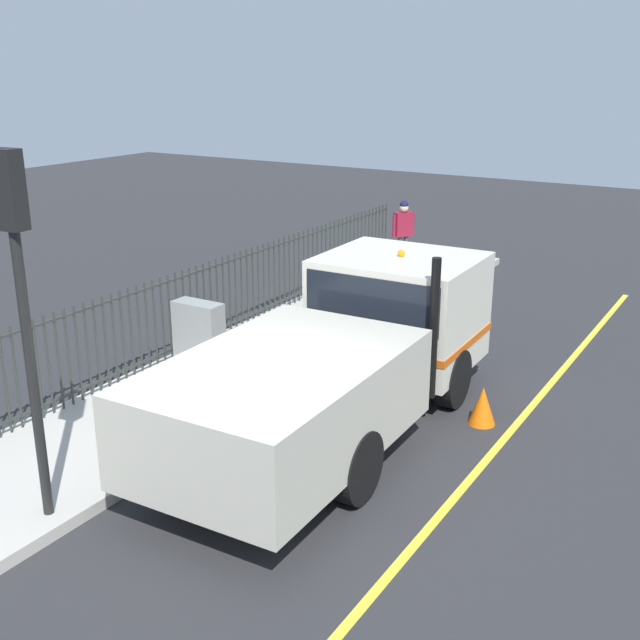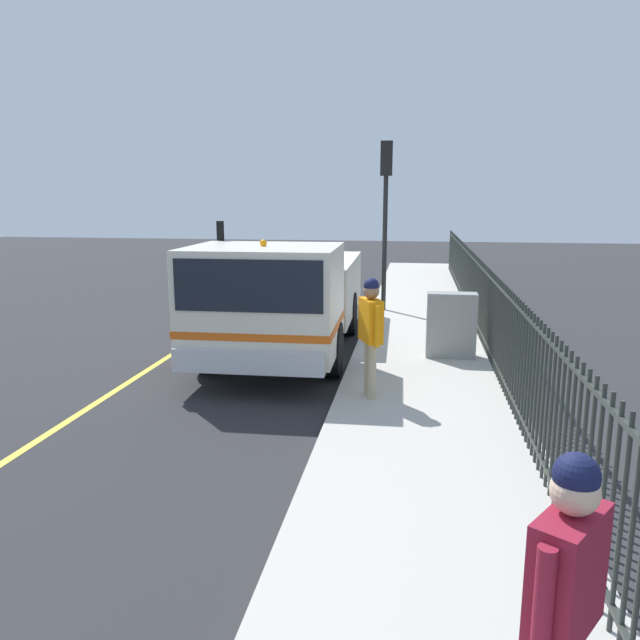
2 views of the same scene
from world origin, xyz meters
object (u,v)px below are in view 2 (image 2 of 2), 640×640
(worker_standing, at_px, (371,325))
(traffic_cone, at_px, (182,349))
(work_truck, at_px, (284,292))
(traffic_light_near, at_px, (386,192))
(pedestrian_distant, at_px, (566,585))
(utility_cabinet, at_px, (451,325))

(worker_standing, bearing_deg, traffic_cone, 41.11)
(worker_standing, xyz_separation_m, traffic_cone, (-3.63, 1.77, -0.95))
(work_truck, relative_size, traffic_light_near, 1.63)
(traffic_light_near, bearing_deg, traffic_cone, 52.38)
(pedestrian_distant, bearing_deg, worker_standing, -132.78)
(traffic_cone, bearing_deg, pedestrian_distant, -56.58)
(work_truck, distance_m, pedestrian_distant, 9.21)
(utility_cabinet, bearing_deg, work_truck, 175.15)
(work_truck, height_order, traffic_cone, work_truck)
(utility_cabinet, bearing_deg, traffic_light_near, 107.86)
(work_truck, height_order, worker_standing, work_truck)
(traffic_light_near, bearing_deg, work_truck, 63.57)
(pedestrian_distant, height_order, utility_cabinet, pedestrian_distant)
(worker_standing, height_order, utility_cabinet, worker_standing)
(worker_standing, relative_size, traffic_cone, 2.96)
(worker_standing, distance_m, utility_cabinet, 2.87)
(traffic_light_near, bearing_deg, worker_standing, 86.67)
(pedestrian_distant, relative_size, traffic_light_near, 0.41)
(utility_cabinet, bearing_deg, traffic_cone, -171.46)
(work_truck, xyz_separation_m, worker_standing, (1.90, -2.79, -0.01))
(work_truck, bearing_deg, worker_standing, 122.99)
(worker_standing, height_order, traffic_light_near, traffic_light_near)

